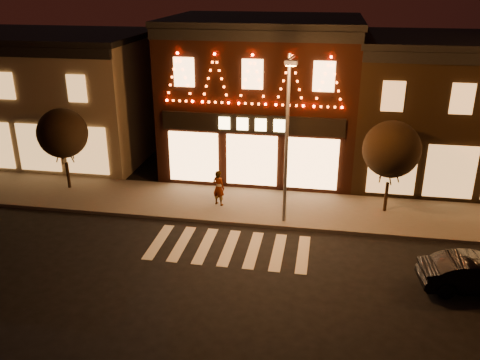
# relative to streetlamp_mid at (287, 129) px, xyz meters

# --- Properties ---
(ground) EXTENTS (120.00, 120.00, 0.00)m
(ground) POSITION_rel_streetlamp_mid_xyz_m (-2.01, -6.38, -4.45)
(ground) COLOR black
(ground) RESTS_ON ground
(sidewalk_far) EXTENTS (44.00, 4.00, 0.15)m
(sidewalk_far) POSITION_rel_streetlamp_mid_xyz_m (-0.01, 1.62, -4.37)
(sidewalk_far) COLOR #47423D
(sidewalk_far) RESTS_ON ground
(building_left) EXTENTS (12.20, 8.28, 7.30)m
(building_left) POSITION_rel_streetlamp_mid_xyz_m (-15.01, 7.61, -0.79)
(building_left) COLOR #7B6E57
(building_left) RESTS_ON ground
(building_pulp) EXTENTS (10.20, 8.34, 8.30)m
(building_pulp) POSITION_rel_streetlamp_mid_xyz_m (-2.01, 7.59, -0.28)
(building_pulp) COLOR black
(building_pulp) RESTS_ON ground
(building_right_a) EXTENTS (9.20, 8.28, 7.50)m
(building_right_a) POSITION_rel_streetlamp_mid_xyz_m (7.49, 7.61, -0.69)
(building_right_a) COLOR black
(building_right_a) RESTS_ON ground
(streetlamp_mid) EXTENTS (0.49, 1.68, 7.33)m
(streetlamp_mid) POSITION_rel_streetlamp_mid_xyz_m (0.00, 0.00, 0.00)
(streetlamp_mid) COLOR #59595E
(streetlamp_mid) RESTS_ON sidewalk_far
(tree_left) EXTENTS (2.48, 2.48, 4.15)m
(tree_left) POSITION_rel_streetlamp_mid_xyz_m (-11.29, 2.11, -1.40)
(tree_left) COLOR black
(tree_left) RESTS_ON sidewalk_far
(tree_right) EXTENTS (2.56, 2.56, 4.28)m
(tree_right) POSITION_rel_streetlamp_mid_xyz_m (4.50, 2.05, -1.30)
(tree_right) COLOR black
(tree_right) RESTS_ON sidewalk_far
(dark_sedan) EXTENTS (4.00, 1.78, 1.28)m
(dark_sedan) POSITION_rel_streetlamp_mid_xyz_m (7.08, -3.83, -3.81)
(dark_sedan) COLOR black
(dark_sedan) RESTS_ON ground
(pedestrian) EXTENTS (0.75, 0.64, 1.73)m
(pedestrian) POSITION_rel_streetlamp_mid_xyz_m (-3.24, 1.37, -3.43)
(pedestrian) COLOR gray
(pedestrian) RESTS_ON sidewalk_far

